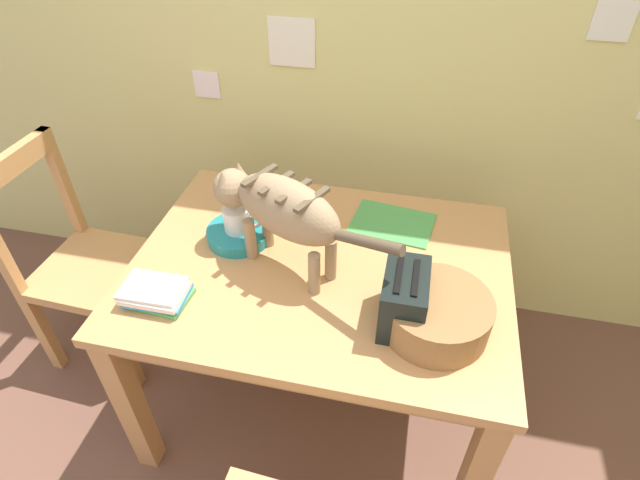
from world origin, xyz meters
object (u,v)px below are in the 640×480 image
(dining_table, at_px, (320,284))
(wooden_chair_near, at_px, (85,264))
(saucer_bowl, at_px, (239,234))
(coffee_mug, at_px, (238,219))
(cat, at_px, (280,208))
(toaster, at_px, (404,299))
(wicker_basket, at_px, (437,313))
(book_stack, at_px, (156,294))
(magazine, at_px, (392,223))

(dining_table, bearing_deg, wooden_chair_near, 175.25)
(dining_table, xyz_separation_m, saucer_bowl, (-0.30, 0.07, 0.11))
(coffee_mug, distance_m, wooden_chair_near, 0.77)
(cat, distance_m, toaster, 0.44)
(cat, distance_m, wicker_basket, 0.54)
(book_stack, xyz_separation_m, toaster, (0.71, 0.08, 0.06))
(saucer_bowl, height_order, coffee_mug, coffee_mug)
(cat, height_order, wicker_basket, cat)
(wicker_basket, bearing_deg, cat, 160.84)
(toaster, xyz_separation_m, wooden_chair_near, (-1.25, 0.26, -0.35))
(magazine, xyz_separation_m, wicker_basket, (0.16, -0.45, 0.05))
(dining_table, distance_m, toaster, 0.37)
(wooden_chair_near, bearing_deg, coffee_mug, 90.91)
(cat, distance_m, wooden_chair_near, 0.99)
(dining_table, distance_m, wooden_chair_near, 1.00)
(coffee_mug, bearing_deg, saucer_bowl, 180.00)
(wicker_basket, bearing_deg, toaster, 175.77)
(dining_table, distance_m, saucer_bowl, 0.32)
(saucer_bowl, distance_m, wicker_basket, 0.71)
(wooden_chair_near, bearing_deg, cat, 85.57)
(dining_table, bearing_deg, book_stack, -149.20)
(coffee_mug, distance_m, toaster, 0.62)
(saucer_bowl, height_order, toaster, toaster)
(book_stack, xyz_separation_m, wooden_chair_near, (-0.55, 0.34, -0.30))
(cat, xyz_separation_m, saucer_bowl, (-0.18, 0.08, -0.20))
(magazine, height_order, toaster, toaster)
(magazine, xyz_separation_m, wooden_chair_near, (-1.18, -0.18, -0.27))
(cat, xyz_separation_m, coffee_mug, (-0.17, 0.08, -0.13))
(coffee_mug, xyz_separation_m, wicker_basket, (0.66, -0.25, -0.03))
(magazine, relative_size, wicker_basket, 0.94)
(dining_table, xyz_separation_m, wooden_chair_near, (-0.98, 0.08, -0.18))
(dining_table, bearing_deg, magazine, 51.95)
(dining_table, bearing_deg, saucer_bowl, 167.30)
(saucer_bowl, height_order, book_stack, book_stack)
(saucer_bowl, xyz_separation_m, wicker_basket, (0.66, -0.25, 0.04))
(magazine, bearing_deg, cat, -131.50)
(wooden_chair_near, bearing_deg, saucer_bowl, 90.90)
(coffee_mug, xyz_separation_m, book_stack, (-0.14, -0.33, -0.06))
(cat, xyz_separation_m, book_stack, (-0.32, -0.24, -0.19))
(toaster, bearing_deg, saucer_bowl, 156.65)
(dining_table, relative_size, saucer_bowl, 5.57)
(saucer_bowl, xyz_separation_m, magazine, (0.50, 0.19, -0.02))
(book_stack, bearing_deg, wooden_chair_near, 148.08)
(coffee_mug, height_order, book_stack, coffee_mug)
(saucer_bowl, distance_m, coffee_mug, 0.06)
(wooden_chair_near, bearing_deg, toaster, 80.39)
(saucer_bowl, height_order, wicker_basket, wicker_basket)
(saucer_bowl, xyz_separation_m, wooden_chair_near, (-0.68, 0.01, -0.29))
(wicker_basket, xyz_separation_m, wooden_chair_near, (-1.35, 0.27, -0.33))
(dining_table, distance_m, book_stack, 0.52)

